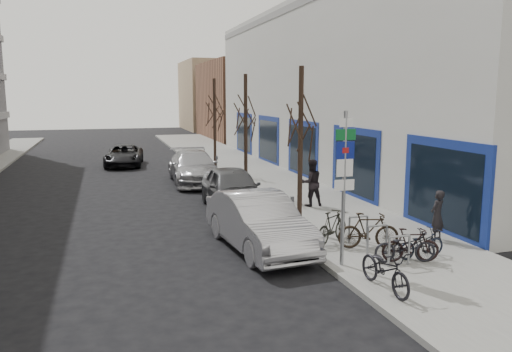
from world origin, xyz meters
TOP-DOWN VIEW (x-y plane):
  - ground at (0.00, 0.00)m, footprint 120.00×120.00m
  - sidewalk_east at (4.50, 10.00)m, footprint 5.00×70.00m
  - commercial_building at (17.00, 16.00)m, footprint 20.00×32.00m
  - brick_building_far at (13.00, 40.00)m, footprint 12.00×14.00m
  - tan_building_far at (13.50, 55.00)m, footprint 13.00×12.00m
  - highway_sign_pole at (2.40, -0.01)m, footprint 0.55×0.10m
  - bike_rack at (3.80, 0.60)m, footprint 0.66×2.26m
  - tree_near at (2.60, 3.50)m, footprint 1.80×1.80m
  - tree_mid at (2.60, 10.00)m, footprint 1.80×1.80m
  - tree_far at (2.60, 16.50)m, footprint 1.80×1.80m
  - meter_front at (2.15, 3.00)m, footprint 0.10×0.08m
  - meter_mid at (2.15, 8.50)m, footprint 0.10×0.08m
  - meter_back at (2.15, 14.00)m, footprint 0.10×0.08m
  - bike_near_left at (2.57, -1.84)m, footprint 0.64×1.93m
  - bike_near_right at (4.26, -0.33)m, footprint 1.65×0.86m
  - bike_mid_curb at (4.76, -0.10)m, footprint 1.56×0.63m
  - bike_mid_inner at (3.02, 1.89)m, footprint 1.67×1.35m
  - bike_far_curb at (4.11, -0.30)m, footprint 1.73×0.87m
  - bike_far_inner at (3.79, 1.07)m, footprint 1.88×1.01m
  - parked_car_front at (0.84, 2.41)m, footprint 2.24×5.25m
  - parked_car_mid at (1.40, 7.75)m, footprint 2.20×5.10m
  - parked_car_back at (0.98, 14.31)m, footprint 2.55×5.84m
  - lane_car at (-2.27, 22.02)m, footprint 2.84×5.13m
  - pedestrian_near at (6.24, 1.23)m, footprint 0.68×0.58m
  - pedestrian_far at (4.44, 6.83)m, footprint 0.72×0.51m

SIDE VIEW (x-z plane):
  - ground at x=0.00m, z-range 0.00..0.00m
  - sidewalk_east at x=4.50m, z-range 0.00..0.15m
  - bike_mid_curb at x=4.76m, z-range 0.15..1.08m
  - bike_near_right at x=4.26m, z-range 0.15..1.11m
  - bike_far_curb at x=4.11m, z-range 0.15..1.17m
  - bike_rack at x=3.80m, z-range 0.24..1.07m
  - bike_mid_inner at x=3.02m, z-range 0.15..1.17m
  - lane_car at x=-2.27m, z-range 0.00..1.36m
  - bike_far_inner at x=3.79m, z-range 0.15..1.24m
  - bike_near_left at x=2.57m, z-range 0.15..1.32m
  - parked_car_back at x=0.98m, z-range 0.00..1.67m
  - parked_car_front at x=0.84m, z-range 0.00..1.68m
  - parked_car_mid at x=1.40m, z-range 0.00..1.71m
  - meter_front at x=2.15m, z-range 0.28..1.55m
  - meter_mid at x=2.15m, z-range 0.28..1.55m
  - meter_back at x=2.15m, z-range 0.28..1.55m
  - pedestrian_near at x=6.24m, z-range 0.15..1.71m
  - pedestrian_far at x=4.44m, z-range 0.15..2.07m
  - highway_sign_pole at x=2.40m, z-range 0.36..4.56m
  - brick_building_far at x=13.00m, z-range 0.00..8.00m
  - tree_near at x=2.60m, z-range 1.35..6.85m
  - tree_mid at x=2.60m, z-range 1.35..6.85m
  - tree_far at x=2.60m, z-range 1.35..6.85m
  - tan_building_far at x=13.50m, z-range 0.00..9.00m
  - commercial_building at x=17.00m, z-range 0.00..10.00m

